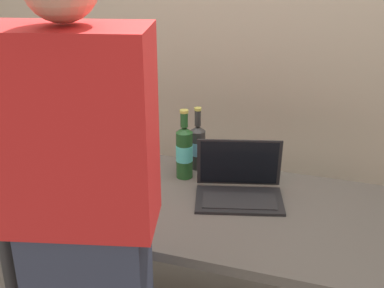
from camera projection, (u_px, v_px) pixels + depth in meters
desk at (194, 216)px, 2.01m from camera, size 1.53×0.76×0.71m
laptop at (239, 185)px, 1.99m from camera, size 0.41×0.33×0.23m
beer_bottle_amber at (184, 151)px, 2.12m from camera, size 0.08×0.08×0.32m
beer_bottle_brown at (198, 146)px, 2.22m from camera, size 0.07×0.07×0.30m
person_figure at (86, 240)px, 1.43m from camera, size 0.47×0.34×1.72m
back_wall at (242, 24)px, 2.45m from camera, size 6.00×0.10×2.60m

